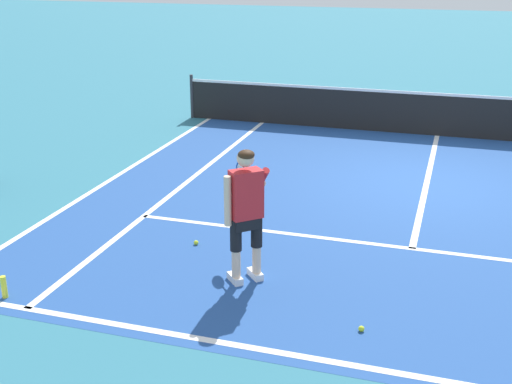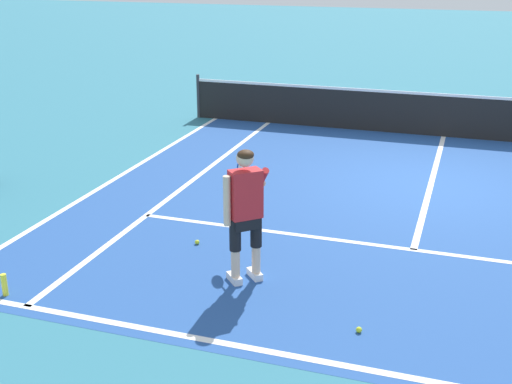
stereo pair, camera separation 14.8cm
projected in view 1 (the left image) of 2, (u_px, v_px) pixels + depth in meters
name	position (u px, v px, depth m)	size (l,w,h in m)	color
ground_plane	(426.00, 184.00, 11.94)	(80.00, 80.00, 0.00)	teal
court_inner_surface	(421.00, 207.00, 10.83)	(10.98, 9.83, 0.00)	#234C93
line_baseline	(385.00, 371.00, 6.59)	(10.98, 0.10, 0.01)	white
line_service	(412.00, 249.00, 9.31)	(8.23, 0.10, 0.01)	white
line_centre_service	(428.00, 179.00, 12.19)	(0.10, 6.40, 0.01)	white
line_singles_left	(186.00, 183.00, 11.98)	(0.10, 9.43, 0.01)	white
line_doubles_left	(117.00, 175.00, 12.37)	(0.10, 9.43, 0.01)	white
tennis_net	(439.00, 114.00, 14.90)	(11.96, 0.08, 1.07)	#333338
tennis_player	(246.00, 207.00, 8.10)	(0.71, 1.17, 1.71)	white
tennis_ball_near_feet	(361.00, 329.00, 7.28)	(0.07, 0.07, 0.07)	#CCE02D
tennis_ball_by_baseline	(196.00, 243.00, 9.44)	(0.07, 0.07, 0.07)	#CCE02D
water_bottle	(4.00, 287.00, 7.96)	(0.07, 0.07, 0.28)	yellow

